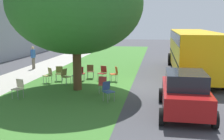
{
  "coord_description": "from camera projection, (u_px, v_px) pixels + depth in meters",
  "views": [
    {
      "loc": [
        -14.4,
        -1.16,
        3.49
      ],
      "look_at": [
        -0.96,
        1.13,
        1.04
      ],
      "focal_mm": 43.17,
      "sensor_mm": 36.0,
      "label": 1
    }
  ],
  "objects": [
    {
      "name": "ground",
      "position": [
        135.0,
        86.0,
        14.78
      ],
      "size": [
        80.0,
        80.0,
        0.0
      ],
      "primitive_type": "plane",
      "color": "#424247"
    },
    {
      "name": "grass_verge",
      "position": [
        79.0,
        84.0,
        15.31
      ],
      "size": [
        48.0,
        6.0,
        0.01
      ],
      "primitive_type": "cube",
      "color": "#3D752D",
      "rests_on": "ground"
    },
    {
      "name": "sidewalk_strip",
      "position": [
        8.0,
        81.0,
        16.04
      ],
      "size": [
        48.0,
        2.8,
        0.01
      ],
      "primitive_type": "cube",
      "color": "#ADA89E",
      "rests_on": "ground"
    },
    {
      "name": "street_tree",
      "position": [
        76.0,
        4.0,
        13.28
      ],
      "size": [
        6.69,
        6.69,
        6.82
      ],
      "color": "brown",
      "rests_on": "ground"
    },
    {
      "name": "chair_0",
      "position": [
        103.0,
        72.0,
        16.18
      ],
      "size": [
        0.54,
        0.54,
        0.88
      ],
      "color": "#B7332D",
      "rests_on": "ground"
    },
    {
      "name": "chair_1",
      "position": [
        18.0,
        87.0,
        12.43
      ],
      "size": [
        0.51,
        0.51,
        0.88
      ],
      "color": "beige",
      "rests_on": "ground"
    },
    {
      "name": "chair_2",
      "position": [
        103.0,
        83.0,
        13.17
      ],
      "size": [
        0.46,
        0.45,
        0.88
      ],
      "color": "#B7332D",
      "rests_on": "ground"
    },
    {
      "name": "chair_3",
      "position": [
        59.0,
        72.0,
        16.04
      ],
      "size": [
        0.52,
        0.51,
        0.88
      ],
      "color": "olive",
      "rests_on": "ground"
    },
    {
      "name": "chair_4",
      "position": [
        115.0,
        73.0,
        15.91
      ],
      "size": [
        0.55,
        0.55,
        0.88
      ],
      "color": "#C64C1E",
      "rests_on": "ground"
    },
    {
      "name": "chair_5",
      "position": [
        48.0,
        74.0,
        15.49
      ],
      "size": [
        0.59,
        0.59,
        0.88
      ],
      "color": "olive",
      "rests_on": "ground"
    },
    {
      "name": "chair_6",
      "position": [
        65.0,
        75.0,
        15.16
      ],
      "size": [
        0.56,
        0.57,
        0.88
      ],
      "color": "olive",
      "rests_on": "ground"
    },
    {
      "name": "chair_7",
      "position": [
        81.0,
        72.0,
        16.01
      ],
      "size": [
        0.43,
        0.43,
        0.88
      ],
      "color": "#B7332D",
      "rests_on": "ground"
    },
    {
      "name": "chair_8",
      "position": [
        78.0,
        74.0,
        15.53
      ],
      "size": [
        0.56,
        0.55,
        0.88
      ],
      "color": "#335184",
      "rests_on": "ground"
    },
    {
      "name": "chair_9",
      "position": [
        108.0,
        90.0,
        11.94
      ],
      "size": [
        0.59,
        0.59,
        0.88
      ],
      "color": "#335184",
      "rests_on": "ground"
    },
    {
      "name": "chair_10",
      "position": [
        90.0,
        70.0,
        16.71
      ],
      "size": [
        0.48,
        0.48,
        0.88
      ],
      "color": "brown",
      "rests_on": "ground"
    },
    {
      "name": "parked_car",
      "position": [
        185.0,
        92.0,
        10.26
      ],
      "size": [
        3.7,
        1.92,
        1.65
      ],
      "color": "maroon",
      "rests_on": "ground"
    },
    {
      "name": "school_bus",
      "position": [
        192.0,
        48.0,
        17.8
      ],
      "size": [
        10.4,
        2.8,
        2.88
      ],
      "color": "yellow",
      "rests_on": "ground"
    },
    {
      "name": "pedestrian_0",
      "position": [
        33.0,
        57.0,
        20.07
      ],
      "size": [
        0.37,
        0.22,
        1.69
      ],
      "color": "#726659",
      "rests_on": "ground"
    }
  ]
}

